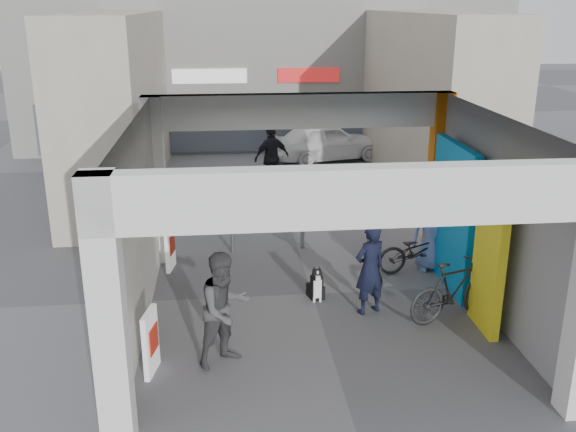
{
  "coord_description": "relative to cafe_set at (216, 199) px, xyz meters",
  "views": [
    {
      "loc": [
        -1.58,
        -10.96,
        5.26
      ],
      "look_at": [
        -0.36,
        1.0,
        1.24
      ],
      "focal_mm": 40.0,
      "sensor_mm": 36.0,
      "label": 1
    }
  ],
  "objects": [
    {
      "name": "bollard_left",
      "position": [
        0.38,
        -3.12,
        0.14
      ],
      "size": [
        0.09,
        0.09,
        0.9
      ],
      "primitive_type": "cylinder",
      "color": "gray",
      "rests_on": "ground"
    },
    {
      "name": "advert_board_near",
      "position": [
        -0.91,
        -7.83,
        0.2
      ],
      "size": [
        0.19,
        0.55,
        1.0
      ],
      "rotation": [
        0.0,
        0.0,
        -0.2
      ],
      "color": "white",
      "rests_on": "ground"
    },
    {
      "name": "bicycle_rear",
      "position": [
        4.14,
        -6.63,
        0.24
      ],
      "size": [
        1.89,
        1.09,
        1.09
      ],
      "primitive_type": "imported",
      "rotation": [
        0.0,
        0.0,
        1.91
      ],
      "color": "black",
      "rests_on": "ground"
    },
    {
      "name": "cafe_set",
      "position": [
        0.0,
        0.0,
        0.0
      ],
      "size": [
        1.45,
        1.17,
        0.87
      ],
      "rotation": [
        0.0,
        0.0,
        0.1
      ],
      "color": "#9E9FA3",
      "rests_on": "ground"
    },
    {
      "name": "bollard_center",
      "position": [
        1.95,
        -2.98,
        0.18
      ],
      "size": [
        0.09,
        0.09,
        0.98
      ],
      "primitive_type": "cylinder",
      "color": "gray",
      "rests_on": "ground"
    },
    {
      "name": "border_collie",
      "position": [
        1.88,
        -5.62,
        -0.04
      ],
      "size": [
        0.25,
        0.49,
        0.67
      ],
      "rotation": [
        0.0,
        0.0,
        0.27
      ],
      "color": "black",
      "rests_on": "ground"
    },
    {
      "name": "man_back_turned",
      "position": [
        0.19,
        -7.65,
        0.59
      ],
      "size": [
        1.11,
        1.06,
        1.8
      ],
      "primitive_type": "imported",
      "rotation": [
        0.0,
        0.0,
        0.6
      ],
      "color": "#434345",
      "rests_on": "ground"
    },
    {
      "name": "plaza_bldg_left",
      "position": [
        -2.66,
        2.11,
        2.19
      ],
      "size": [
        2.0,
        9.0,
        5.0
      ],
      "primitive_type": "cube",
      "color": "#B0A892",
      "rests_on": "ground"
    },
    {
      "name": "bicycle_front",
      "position": [
        4.14,
        -4.54,
        0.15
      ],
      "size": [
        1.82,
        0.84,
        0.92
      ],
      "primitive_type": "imported",
      "rotation": [
        0.0,
        0.0,
        1.71
      ],
      "color": "black",
      "rests_on": "ground"
    },
    {
      "name": "man_crates",
      "position": [
        1.64,
        1.92,
        0.63
      ],
      "size": [
        1.19,
        0.86,
        1.88
      ],
      "primitive_type": "imported",
      "rotation": [
        0.0,
        0.0,
        3.55
      ],
      "color": "black",
      "rests_on": "ground"
    },
    {
      "name": "white_van",
      "position": [
        3.85,
        5.32,
        0.36
      ],
      "size": [
        4.18,
        2.46,
        1.33
      ],
      "primitive_type": "imported",
      "rotation": [
        0.0,
        0.0,
        1.81
      ],
      "color": "white",
      "rests_on": "ground"
    },
    {
      "name": "ground",
      "position": [
        1.84,
        -5.39,
        -0.31
      ],
      "size": [
        90.0,
        90.0,
        0.0
      ],
      "primitive_type": "plane",
      "color": "#5C5C61",
      "rests_on": "ground"
    },
    {
      "name": "produce_stand",
      "position": [
        -0.26,
        -0.11,
        -0.01
      ],
      "size": [
        1.16,
        0.63,
        0.76
      ],
      "rotation": [
        0.0,
        0.0,
        -0.39
      ],
      "color": "black",
      "rests_on": "ground"
    },
    {
      "name": "man_elderly",
      "position": [
        4.43,
        -4.43,
        0.51
      ],
      "size": [
        0.83,
        0.57,
        1.64
      ],
      "primitive_type": "imported",
      "rotation": [
        0.0,
        0.0,
        -0.06
      ],
      "color": "#5F7DB9",
      "rests_on": "ground"
    },
    {
      "name": "plaza_bldg_right",
      "position": [
        6.34,
        2.11,
        2.19
      ],
      "size": [
        2.0,
        9.0,
        5.0
      ],
      "primitive_type": "cube",
      "color": "#B0A892",
      "rests_on": "ground"
    },
    {
      "name": "far_building",
      "position": [
        1.84,
        8.6,
        3.68
      ],
      "size": [
        18.0,
        4.08,
        8.0
      ],
      "color": "silver",
      "rests_on": "ground"
    },
    {
      "name": "arcade_canopy",
      "position": [
        2.38,
        -6.21,
        1.99
      ],
      "size": [
        6.4,
        6.45,
        6.4
      ],
      "color": "silver",
      "rests_on": "ground"
    },
    {
      "name": "advert_board_far",
      "position": [
        -0.91,
        -3.88,
        0.2
      ],
      "size": [
        0.17,
        0.56,
        1.0
      ],
      "rotation": [
        0.0,
        0.0,
        -0.16
      ],
      "color": "white",
      "rests_on": "ground"
    },
    {
      "name": "bollard_right",
      "position": [
        3.43,
        -3.13,
        0.18
      ],
      "size": [
        0.09,
        0.09,
        0.99
      ],
      "primitive_type": "cylinder",
      "color": "gray",
      "rests_on": "ground"
    },
    {
      "name": "man_with_dog",
      "position": [
        2.73,
        -6.22,
        0.52
      ],
      "size": [
        0.72,
        0.61,
        1.67
      ],
      "primitive_type": "imported",
      "rotation": [
        0.0,
        0.0,
        3.56
      ],
      "color": "black",
      "rests_on": "ground"
    },
    {
      "name": "crate_stack",
      "position": [
        2.19,
        2.3,
        -0.03
      ],
      "size": [
        0.53,
        0.47,
        0.56
      ],
      "rotation": [
        0.0,
        0.0,
        0.3
      ],
      "color": "#19571F",
      "rests_on": "ground"
    }
  ]
}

